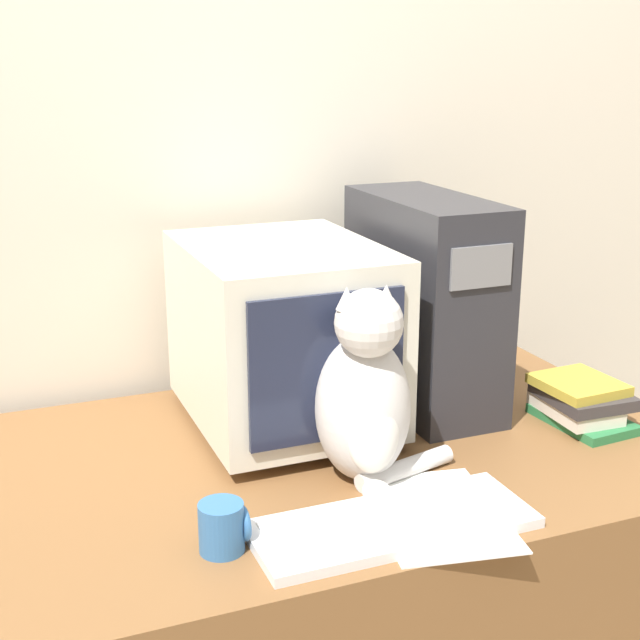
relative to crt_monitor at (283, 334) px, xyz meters
The scene contains 10 objects.
wall_back 0.49m from the crt_monitor, 85.70° to the left, with size 7.00×0.05×2.50m.
desk 0.57m from the crt_monitor, 80.26° to the right, with size 1.43×0.86×0.71m.
crt_monitor is the anchor object (origin of this frame).
computer_tower 0.33m from the crt_monitor, ahead, with size 0.19×0.44×0.45m.
keyboard 0.50m from the crt_monitor, 87.77° to the right, with size 0.46×0.18×0.02m.
cat 0.30m from the crt_monitor, 80.15° to the right, with size 0.28×0.24×0.37m.
book_stack 0.63m from the crt_monitor, 21.22° to the right, with size 0.17×0.22×0.09m.
pen 0.47m from the crt_monitor, 107.95° to the right, with size 0.14×0.09×0.01m.
paper_sheet 0.50m from the crt_monitor, 76.40° to the right, with size 0.26×0.33×0.00m.
mug 0.52m from the crt_monitor, 120.66° to the right, with size 0.08×0.07×0.08m.
Camera 1 is at (-0.60, -1.03, 1.45)m, focal length 50.00 mm.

